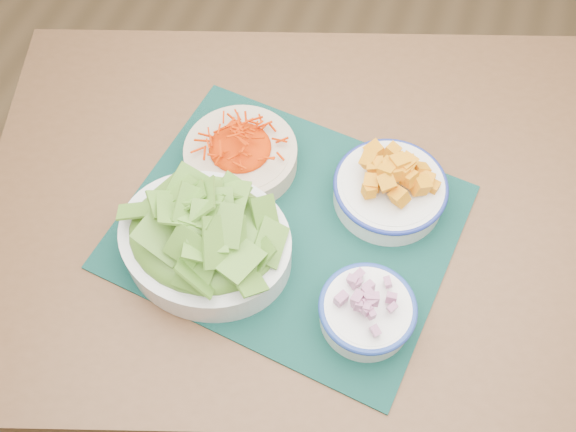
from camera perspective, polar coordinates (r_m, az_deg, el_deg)
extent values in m
plane|color=#A07B4D|center=(1.79, 6.59, -9.82)|extent=(4.00, 4.00, 0.00)
cube|color=brown|center=(1.09, 3.43, 1.15)|extent=(1.33, 1.08, 0.04)
cylinder|color=brown|center=(1.65, -15.73, 4.14)|extent=(0.06, 0.06, 0.71)
cylinder|color=brown|center=(1.69, 20.52, 3.49)|extent=(0.06, 0.06, 0.71)
cube|color=black|center=(1.04, 0.00, -0.89)|extent=(0.57, 0.49, 0.00)
cylinder|color=#C7B194|center=(1.09, -4.20, 5.31)|extent=(0.23, 0.23, 0.04)
ellipsoid|color=#DD3400|center=(1.07, -4.32, 6.42)|extent=(0.17, 0.17, 0.03)
cylinder|color=silver|center=(1.06, 8.98, 2.16)|extent=(0.22, 0.22, 0.05)
torus|color=navy|center=(1.05, 9.12, 2.72)|extent=(0.19, 0.19, 0.01)
ellipsoid|color=orange|center=(1.02, 9.34, 3.61)|extent=(0.16, 0.16, 0.05)
ellipsoid|color=#396E1A|center=(0.95, -7.69, -0.69)|extent=(0.24, 0.20, 0.07)
cylinder|color=white|center=(0.96, 6.99, -8.53)|extent=(0.15, 0.15, 0.05)
torus|color=#213D98|center=(0.94, 7.12, -8.08)|extent=(0.14, 0.14, 0.01)
ellipsoid|color=maroon|center=(0.92, 7.24, -7.63)|extent=(0.12, 0.12, 0.03)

